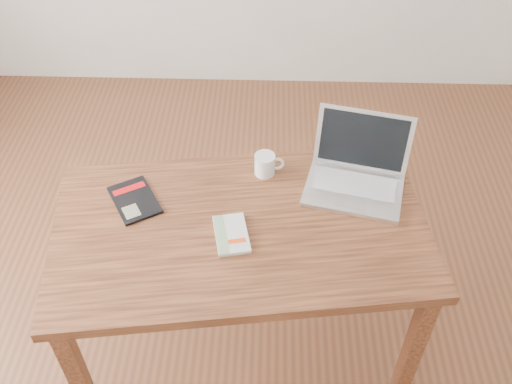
{
  "coord_description": "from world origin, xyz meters",
  "views": [
    {
      "loc": [
        0.16,
        -1.33,
        2.18
      ],
      "look_at": [
        0.12,
        0.03,
        0.85
      ],
      "focal_mm": 40.0,
      "sensor_mm": 36.0,
      "label": 1
    }
  ],
  "objects_px": {
    "laptop": "(357,172)",
    "coffee_mug": "(266,164)",
    "white_guidebook": "(231,234)",
    "black_guidebook": "(135,200)",
    "desk": "(241,242)"
  },
  "relations": [
    {
      "from": "desk",
      "to": "black_guidebook",
      "type": "bearing_deg",
      "value": 157.01
    },
    {
      "from": "white_guidebook",
      "to": "black_guidebook",
      "type": "bearing_deg",
      "value": 144.73
    },
    {
      "from": "black_guidebook",
      "to": "laptop",
      "type": "xyz_separation_m",
      "value": [
        0.79,
        0.12,
        0.05
      ]
    },
    {
      "from": "black_guidebook",
      "to": "desk",
      "type": "bearing_deg",
      "value": -45.13
    },
    {
      "from": "black_guidebook",
      "to": "coffee_mug",
      "type": "xyz_separation_m",
      "value": [
        0.46,
        0.16,
        0.04
      ]
    },
    {
      "from": "white_guidebook",
      "to": "black_guidebook",
      "type": "height_order",
      "value": "white_guidebook"
    },
    {
      "from": "laptop",
      "to": "coffee_mug",
      "type": "height_order",
      "value": "laptop"
    },
    {
      "from": "desk",
      "to": "black_guidebook",
      "type": "distance_m",
      "value": 0.41
    },
    {
      "from": "white_guidebook",
      "to": "laptop",
      "type": "bearing_deg",
      "value": 20.2
    },
    {
      "from": "coffee_mug",
      "to": "white_guidebook",
      "type": "bearing_deg",
      "value": -114.75
    },
    {
      "from": "desk",
      "to": "laptop",
      "type": "height_order",
      "value": "laptop"
    },
    {
      "from": "white_guidebook",
      "to": "coffee_mug",
      "type": "relative_size",
      "value": 1.73
    },
    {
      "from": "laptop",
      "to": "black_guidebook",
      "type": "bearing_deg",
      "value": -157.82
    },
    {
      "from": "black_guidebook",
      "to": "laptop",
      "type": "relative_size",
      "value": 0.61
    },
    {
      "from": "desk",
      "to": "white_guidebook",
      "type": "relative_size",
      "value": 7.03
    }
  ]
}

